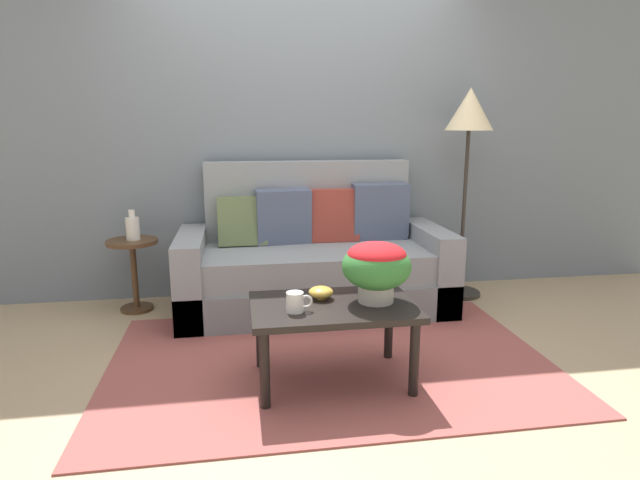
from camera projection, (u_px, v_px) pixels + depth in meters
ground_plane at (328, 356)px, 3.15m from camera, size 14.00×14.00×0.00m
wall_back at (299, 116)px, 4.14m from camera, size 6.40×0.12×2.85m
area_rug at (330, 361)px, 3.07m from camera, size 2.54×1.68×0.01m
couch at (313, 262)px, 3.94m from camera, size 1.97×0.87×1.08m
coffee_table at (333, 315)px, 2.75m from camera, size 0.86×0.56×0.44m
side_table at (133, 262)px, 3.84m from camera, size 0.37×0.37×0.54m
floor_lamp at (469, 126)px, 3.99m from camera, size 0.36×0.36×1.63m
potted_plant at (376, 265)px, 2.74m from camera, size 0.36×0.36×0.32m
coffee_mug at (296, 302)px, 2.62m from camera, size 0.13×0.09×0.10m
snack_bowl at (321, 292)px, 2.81m from camera, size 0.13×0.13×0.07m
table_vase at (133, 228)px, 3.79m from camera, size 0.10×0.10×0.22m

